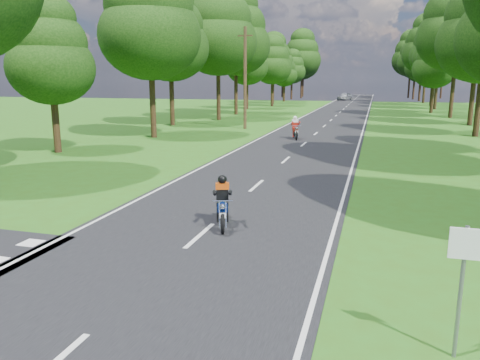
% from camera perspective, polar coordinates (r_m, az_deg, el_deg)
% --- Properties ---
extents(ground, '(160.00, 160.00, 0.00)m').
position_cam_1_polar(ground, '(10.51, -8.87, -10.19)').
color(ground, '#2D5814').
rests_on(ground, ground).
extents(main_road, '(7.00, 140.00, 0.02)m').
position_cam_1_polar(main_road, '(59.06, 12.11, 8.09)').
color(main_road, black).
rests_on(main_road, ground).
extents(road_markings, '(7.40, 140.00, 0.01)m').
position_cam_1_polar(road_markings, '(57.20, 11.84, 7.99)').
color(road_markings, silver).
rests_on(road_markings, main_road).
extents(treeline, '(40.00, 115.35, 14.78)m').
position_cam_1_polar(treeline, '(69.03, 14.30, 15.40)').
color(treeline, black).
rests_on(treeline, ground).
extents(telegraph_pole, '(1.20, 0.26, 8.00)m').
position_cam_1_polar(telegraph_pole, '(38.16, 0.62, 12.35)').
color(telegraph_pole, '#382616').
rests_on(telegraph_pole, ground).
extents(road_sign, '(0.45, 0.07, 2.00)m').
position_cam_1_polar(road_sign, '(7.37, 25.54, -9.98)').
color(road_sign, slate).
rests_on(road_sign, ground).
extents(rider_near_blue, '(1.06, 1.76, 1.39)m').
position_cam_1_polar(rider_near_blue, '(12.77, -2.15, -2.59)').
color(rider_near_blue, navy).
rests_on(rider_near_blue, main_road).
extents(rider_far_red, '(1.10, 1.94, 1.54)m').
position_cam_1_polar(rider_far_red, '(31.84, 6.75, 6.38)').
color(rider_far_red, '#99220B').
rests_on(rider_far_red, main_road).
extents(distant_car, '(3.04, 4.67, 1.48)m').
position_cam_1_polar(distant_car, '(92.51, 12.65, 9.93)').
color(distant_car, '#A7A9AE').
rests_on(distant_car, main_road).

